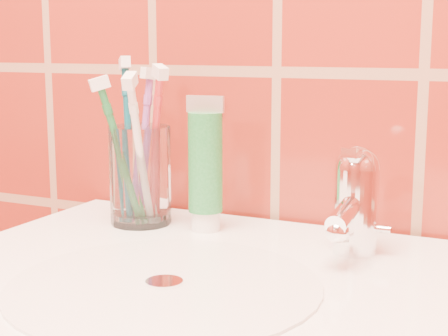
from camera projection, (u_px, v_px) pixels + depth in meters
The scene contains 8 objects.
glass_tumbler at pixel (140, 175), 0.87m from camera, with size 0.08×0.08×0.13m, color white.
toothpaste_tube at pixel (205, 168), 0.83m from camera, with size 0.05×0.04×0.17m.
faucet at pixel (355, 197), 0.74m from camera, with size 0.05×0.11×0.12m.
toothbrush_0 at pixel (154, 148), 0.85m from camera, with size 0.06×0.05×0.21m, color red, non-canonical shape.
toothbrush_1 at pixel (122, 154), 0.85m from camera, with size 0.06×0.06×0.19m, color #1B6833, non-canonical shape.
toothbrush_2 at pixel (143, 146), 0.88m from camera, with size 0.03×0.05×0.20m, color #914BA2, non-canonical shape.
toothbrush_3 at pixel (140, 154), 0.83m from camera, with size 0.04×0.09×0.20m, color white, non-canonical shape.
toothbrush_4 at pixel (129, 141), 0.88m from camera, with size 0.05×0.06×0.22m, color #0B5262, non-canonical shape.
Camera 1 is at (0.32, 0.37, 1.08)m, focal length 55.00 mm.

